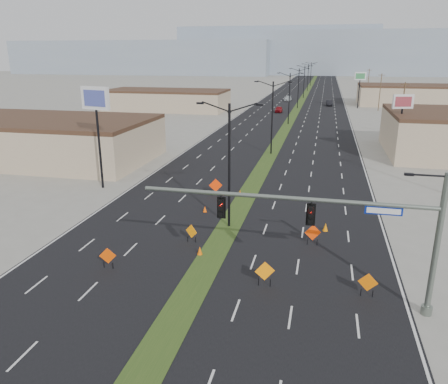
% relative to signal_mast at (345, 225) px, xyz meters
% --- Properties ---
extents(ground, '(600.00, 600.00, 0.00)m').
position_rel_signal_mast_xyz_m(ground, '(-8.56, -2.00, -4.79)').
color(ground, gray).
rests_on(ground, ground).
extents(road_surface, '(25.00, 400.00, 0.02)m').
position_rel_signal_mast_xyz_m(road_surface, '(-8.56, 98.00, -4.79)').
color(road_surface, black).
rests_on(road_surface, ground).
extents(median_strip, '(2.00, 400.00, 0.04)m').
position_rel_signal_mast_xyz_m(median_strip, '(-8.56, 98.00, -4.79)').
color(median_strip, '#254418').
rests_on(median_strip, ground).
extents(building_sw_near, '(40.00, 16.00, 5.00)m').
position_rel_signal_mast_xyz_m(building_sw_near, '(-43.56, 28.00, -2.29)').
color(building_sw_near, tan).
rests_on(building_sw_near, ground).
extents(building_sw_far, '(30.00, 14.00, 4.50)m').
position_rel_signal_mast_xyz_m(building_sw_far, '(-40.56, 83.00, -2.54)').
color(building_sw_far, tan).
rests_on(building_sw_far, ground).
extents(building_se_far, '(44.00, 16.00, 5.00)m').
position_rel_signal_mast_xyz_m(building_se_far, '(29.44, 108.00, -2.29)').
color(building_se_far, tan).
rests_on(building_se_far, ground).
extents(mesa_west, '(180.00, 50.00, 22.00)m').
position_rel_signal_mast_xyz_m(mesa_west, '(-128.56, 278.00, 6.21)').
color(mesa_west, '#8796A8').
rests_on(mesa_west, ground).
extents(mesa_center, '(220.00, 50.00, 28.00)m').
position_rel_signal_mast_xyz_m(mesa_center, '(31.44, 298.00, 9.21)').
color(mesa_center, '#8796A8').
rests_on(mesa_center, ground).
extents(mesa_backdrop, '(140.00, 50.00, 32.00)m').
position_rel_signal_mast_xyz_m(mesa_backdrop, '(-38.56, 318.00, 11.21)').
color(mesa_backdrop, '#8796A8').
rests_on(mesa_backdrop, ground).
extents(signal_mast, '(16.30, 0.60, 8.00)m').
position_rel_signal_mast_xyz_m(signal_mast, '(0.00, 0.00, 0.00)').
color(signal_mast, slate).
rests_on(signal_mast, ground).
extents(streetlight_0, '(5.15, 0.24, 10.02)m').
position_rel_signal_mast_xyz_m(streetlight_0, '(-8.56, 10.00, 0.63)').
color(streetlight_0, black).
rests_on(streetlight_0, ground).
extents(streetlight_1, '(5.15, 0.24, 10.02)m').
position_rel_signal_mast_xyz_m(streetlight_1, '(-8.56, 38.00, 0.63)').
color(streetlight_1, black).
rests_on(streetlight_1, ground).
extents(streetlight_2, '(5.15, 0.24, 10.02)m').
position_rel_signal_mast_xyz_m(streetlight_2, '(-8.56, 66.00, 0.63)').
color(streetlight_2, black).
rests_on(streetlight_2, ground).
extents(streetlight_3, '(5.15, 0.24, 10.02)m').
position_rel_signal_mast_xyz_m(streetlight_3, '(-8.56, 94.00, 0.63)').
color(streetlight_3, black).
rests_on(streetlight_3, ground).
extents(streetlight_4, '(5.15, 0.24, 10.02)m').
position_rel_signal_mast_xyz_m(streetlight_4, '(-8.56, 122.00, 0.63)').
color(streetlight_4, black).
rests_on(streetlight_4, ground).
extents(streetlight_5, '(5.15, 0.24, 10.02)m').
position_rel_signal_mast_xyz_m(streetlight_5, '(-8.56, 150.00, 0.63)').
color(streetlight_5, black).
rests_on(streetlight_5, ground).
extents(streetlight_6, '(5.15, 0.24, 10.02)m').
position_rel_signal_mast_xyz_m(streetlight_6, '(-8.56, 178.00, 0.63)').
color(streetlight_6, black).
rests_on(streetlight_6, ground).
extents(utility_pole_1, '(1.60, 0.20, 9.00)m').
position_rel_signal_mast_xyz_m(utility_pole_1, '(11.44, 58.00, -0.12)').
color(utility_pole_1, '#4C3823').
rests_on(utility_pole_1, ground).
extents(utility_pole_2, '(1.60, 0.20, 9.00)m').
position_rel_signal_mast_xyz_m(utility_pole_2, '(11.44, 93.00, -0.12)').
color(utility_pole_2, '#4C3823').
rests_on(utility_pole_2, ground).
extents(utility_pole_3, '(1.60, 0.20, 9.00)m').
position_rel_signal_mast_xyz_m(utility_pole_3, '(11.44, 128.00, -0.12)').
color(utility_pole_3, '#4C3823').
rests_on(utility_pole_3, ground).
extents(car_left, '(1.76, 4.20, 1.42)m').
position_rel_signal_mast_xyz_m(car_left, '(-12.41, 84.39, -4.08)').
color(car_left, maroon).
rests_on(car_left, ground).
extents(car_mid, '(1.79, 4.52, 1.46)m').
position_rel_signal_mast_xyz_m(car_mid, '(-0.48, 101.45, -4.06)').
color(car_mid, black).
rests_on(car_mid, ground).
extents(car_far, '(2.19, 4.67, 1.32)m').
position_rel_signal_mast_xyz_m(car_far, '(-12.66, 112.27, -4.13)').
color(car_far, silver).
rests_on(car_far, ground).
extents(construction_sign_0, '(1.08, 0.33, 1.47)m').
position_rel_signal_mast_xyz_m(construction_sign_0, '(-14.75, 1.00, -3.93)').
color(construction_sign_0, '#DC4304').
rests_on(construction_sign_0, ground).
extents(construction_sign_1, '(0.99, 0.47, 1.42)m').
position_rel_signal_mast_xyz_m(construction_sign_1, '(-10.63, 6.26, -3.96)').
color(construction_sign_1, orange).
rests_on(construction_sign_1, ground).
extents(construction_sign_2, '(1.27, 0.44, 1.76)m').
position_rel_signal_mast_xyz_m(construction_sign_2, '(-11.57, 17.60, -3.75)').
color(construction_sign_2, '#FF3605').
rests_on(construction_sign_2, ground).
extents(construction_sign_3, '(1.18, 0.38, 1.63)m').
position_rel_signal_mast_xyz_m(construction_sign_3, '(-1.74, 7.74, -3.84)').
color(construction_sign_3, '#F53B05').
rests_on(construction_sign_3, ground).
extents(construction_sign_4, '(1.17, 0.47, 1.64)m').
position_rel_signal_mast_xyz_m(construction_sign_4, '(-4.38, 1.00, -3.83)').
color(construction_sign_4, orange).
rests_on(construction_sign_4, ground).
extents(construction_sign_5, '(1.13, 0.14, 1.51)m').
position_rel_signal_mast_xyz_m(construction_sign_5, '(1.62, 1.13, -3.91)').
color(construction_sign_5, '#DA5F04').
rests_on(construction_sign_5, ground).
extents(cone_0, '(0.37, 0.37, 0.57)m').
position_rel_signal_mast_xyz_m(cone_0, '(-11.38, 12.81, -4.51)').
color(cone_0, '#FF5505').
rests_on(cone_0, ground).
extents(cone_1, '(0.43, 0.43, 0.65)m').
position_rel_signal_mast_xyz_m(cone_1, '(-9.42, 4.29, -4.47)').
color(cone_1, '#EF6105').
rests_on(cone_1, ground).
extents(cone_2, '(0.53, 0.53, 0.69)m').
position_rel_signal_mast_xyz_m(cone_2, '(-0.81, 10.73, -4.45)').
color(cone_2, orange).
rests_on(cone_2, ground).
extents(cone_3, '(0.49, 0.49, 0.69)m').
position_rel_signal_mast_xyz_m(cone_3, '(-9.16, 17.91, -4.45)').
color(cone_3, '#EB5804').
rests_on(cone_3, ground).
extents(pole_sign_west, '(3.39, 1.20, 10.48)m').
position_rel_signal_mast_xyz_m(pole_sign_west, '(-23.94, 17.66, 3.82)').
color(pole_sign_west, black).
rests_on(pole_sign_west, ground).
extents(pole_sign_east_near, '(2.75, 1.17, 8.51)m').
position_rel_signal_mast_xyz_m(pole_sign_east_near, '(8.45, 39.28, 2.09)').
color(pole_sign_east_near, black).
rests_on(pole_sign_east_near, ground).
extents(pole_sign_east_far, '(2.97, 1.12, 9.14)m').
position_rel_signal_mast_xyz_m(pole_sign_east_far, '(6.72, 96.90, 2.64)').
color(pole_sign_east_far, black).
rests_on(pole_sign_east_far, ground).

